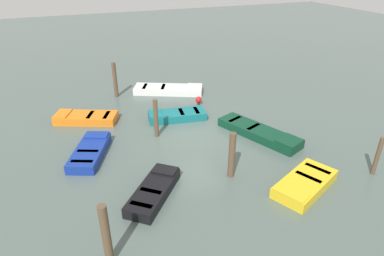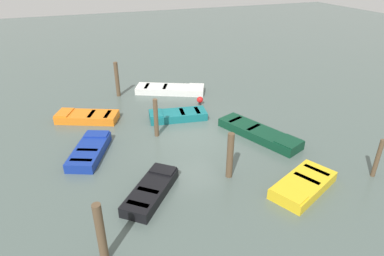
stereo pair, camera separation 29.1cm
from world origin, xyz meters
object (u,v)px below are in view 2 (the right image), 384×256
object	(u,v)px
rowboat_dark_green	(259,133)
marker_buoy	(200,100)
mooring_piling_far_right	(117,79)
mooring_piling_mid_left	(230,156)
mooring_piling_mid_right	(378,158)
rowboat_white	(171,89)
rowboat_orange	(87,117)
rowboat_black	(151,190)
rowboat_teal	(177,115)
rowboat_yellow	(303,185)
mooring_piling_near_right	(156,118)
mooring_piling_far_left	(101,234)
rowboat_blue	(90,150)

from	to	relation	value
rowboat_dark_green	marker_buoy	xyz separation A→B (m)	(4.58, 1.17, 0.07)
mooring_piling_far_right	marker_buoy	world-z (taller)	mooring_piling_far_right
mooring_piling_mid_left	mooring_piling_mid_right	bearing A→B (deg)	-110.33
rowboat_white	rowboat_orange	bearing A→B (deg)	-131.13
rowboat_white	rowboat_dark_green	bearing A→B (deg)	-47.21
rowboat_orange	marker_buoy	distance (m)	6.26
rowboat_orange	mooring_piling_far_right	world-z (taller)	mooring_piling_far_right
rowboat_dark_green	rowboat_orange	bearing A→B (deg)	-144.35
rowboat_black	mooring_piling_mid_right	size ratio (longest dim) A/B	1.72
rowboat_black	mooring_piling_far_right	bearing A→B (deg)	37.03
rowboat_dark_green	rowboat_teal	size ratio (longest dim) A/B	1.39
rowboat_black	mooring_piling_mid_left	distance (m)	3.19
rowboat_yellow	mooring_piling_near_right	bearing A→B (deg)	-80.89
mooring_piling_far_left	rowboat_dark_green	bearing A→B (deg)	-58.79
mooring_piling_far_right	rowboat_orange	bearing A→B (deg)	143.74
rowboat_orange	mooring_piling_far_right	xyz separation A→B (m)	(2.87, -2.11, 0.83)
rowboat_teal	mooring_piling_mid_right	bearing A→B (deg)	134.94
mooring_piling_far_left	mooring_piling_far_right	bearing A→B (deg)	-11.27
rowboat_dark_green	rowboat_teal	distance (m)	4.39
rowboat_white	rowboat_black	world-z (taller)	same
rowboat_orange	mooring_piling_mid_left	world-z (taller)	mooring_piling_mid_left
rowboat_yellow	marker_buoy	distance (m)	8.63
mooring_piling_near_right	rowboat_black	bearing A→B (deg)	162.28
rowboat_white	mooring_piling_mid_right	world-z (taller)	mooring_piling_mid_right
mooring_piling_mid_left	marker_buoy	xyz separation A→B (m)	(6.90, -1.55, -0.66)
rowboat_blue	rowboat_black	xyz separation A→B (m)	(-3.58, -1.78, 0.00)
rowboat_teal	marker_buoy	xyz separation A→B (m)	(1.34, -1.80, 0.07)
rowboat_yellow	marker_buoy	world-z (taller)	marker_buoy
rowboat_black	marker_buoy	world-z (taller)	marker_buoy
rowboat_dark_green	rowboat_teal	xyz separation A→B (m)	(3.23, 2.98, 0.00)
rowboat_white	mooring_piling_far_left	xyz separation A→B (m)	(-11.68, 5.59, 0.78)
mooring_piling_mid_right	rowboat_yellow	bearing A→B (deg)	85.64
rowboat_teal	mooring_piling_far_left	world-z (taller)	mooring_piling_far_left
rowboat_blue	marker_buoy	xyz separation A→B (m)	(3.39, -6.44, 0.07)
rowboat_blue	mooring_piling_far_left	xyz separation A→B (m)	(-5.89, 0.15, 0.78)
rowboat_teal	mooring_piling_far_right	bearing A→B (deg)	-52.93
mooring_piling_far_right	mooring_piling_near_right	size ratio (longest dim) A/B	1.12
rowboat_white	rowboat_yellow	world-z (taller)	same
mooring_piling_near_right	mooring_piling_far_left	world-z (taller)	mooring_piling_far_left
mooring_piling_far_left	marker_buoy	xyz separation A→B (m)	(9.28, -6.59, -0.71)
rowboat_blue	rowboat_dark_green	distance (m)	7.71
marker_buoy	rowboat_yellow	bearing A→B (deg)	-176.05
rowboat_dark_green	marker_buoy	world-z (taller)	marker_buoy
rowboat_black	rowboat_teal	bearing A→B (deg)	13.09
rowboat_white	rowboat_yellow	bearing A→B (deg)	-56.30
mooring_piling_far_left	mooring_piling_mid_left	bearing A→B (deg)	-64.76
rowboat_white	mooring_piling_far_left	world-z (taller)	mooring_piling_far_left
mooring_piling_far_left	marker_buoy	size ratio (longest dim) A/B	4.14
rowboat_orange	rowboat_yellow	bearing A→B (deg)	151.93
rowboat_blue	rowboat_teal	world-z (taller)	same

